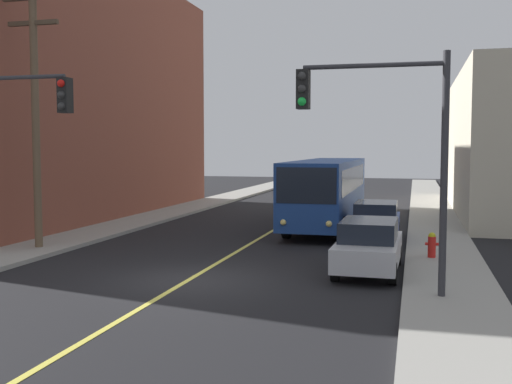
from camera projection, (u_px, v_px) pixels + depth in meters
name	position (u px, v px, depth m)	size (l,w,h in m)	color
ground_plane	(188.00, 280.00, 17.51)	(120.00, 120.00, 0.00)	black
sidewalk_left	(121.00, 226.00, 28.98)	(2.50, 90.00, 0.15)	gray
sidewalk_right	(438.00, 237.00, 25.33)	(2.50, 90.00, 0.15)	gray
lane_stripe_center	(291.00, 220.00, 31.98)	(0.16, 60.00, 0.01)	#D8CC4C
building_left_brick	(45.00, 94.00, 33.40)	(10.00, 23.90, 13.47)	brown
city_bus	(327.00, 189.00, 29.20)	(2.60, 12.17, 3.20)	navy
parked_car_silver	(369.00, 245.00, 18.52)	(1.89, 4.43, 1.62)	#B7B7BC
parked_car_blue	(376.00, 221.00, 24.59)	(1.84, 4.41, 1.62)	navy
utility_pole_near	(35.00, 102.00, 22.09)	(2.40, 0.28, 9.63)	brown
traffic_signal_left_corner	(6.00, 131.00, 17.91)	(3.75, 0.48, 6.00)	#2D2D33
traffic_signal_right_corner	(381.00, 128.00, 15.14)	(3.75, 0.48, 6.00)	#2D2D33
fire_hydrant	(432.00, 244.00, 20.30)	(0.44, 0.26, 0.84)	red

